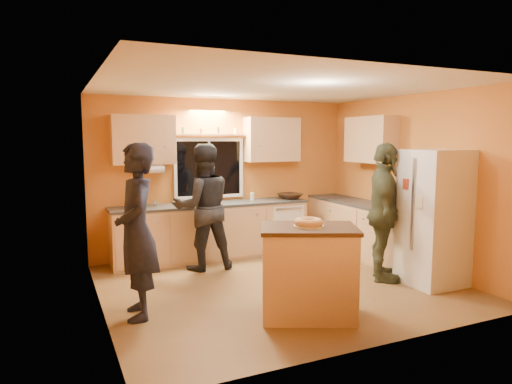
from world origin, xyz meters
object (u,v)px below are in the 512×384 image
island (308,271)px  person_center (203,207)px  refrigerator (434,218)px  person_right (384,212)px  person_left (137,231)px

island → person_center: size_ratio=0.66×
refrigerator → person_right: (-0.50, 0.41, 0.04)m
person_right → island: bearing=147.8°
refrigerator → island: refrigerator is taller
island → person_right: 1.80m
island → person_left: size_ratio=0.65×
person_left → person_right: size_ratio=1.01×
refrigerator → person_center: person_center is taller
person_left → person_right: 3.30m
person_left → person_center: bearing=144.7°
refrigerator → person_center: (-2.57, 1.95, 0.03)m
island → person_center: 2.32m
island → person_left: bearing=-179.3°
island → person_left: person_left is taller
refrigerator → island: (-2.10, -0.28, -0.39)m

